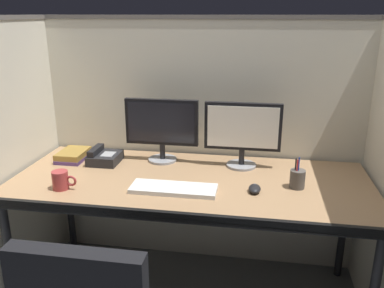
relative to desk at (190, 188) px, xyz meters
name	(u,v)px	position (x,y,z in m)	size (l,w,h in m)	color
cubicle_partition_rear	(202,144)	(0.00, 0.46, 0.10)	(2.21, 0.06, 1.57)	beige
cubicle_partition_left	(8,166)	(-0.99, -0.09, 0.10)	(0.06, 1.41, 1.57)	beige
desk	(190,188)	(0.00, 0.00, 0.00)	(1.90, 0.80, 0.74)	#997551
monitor_left	(162,126)	(-0.21, 0.26, 0.27)	(0.43, 0.17, 0.37)	gray
monitor_right	(243,130)	(0.26, 0.24, 0.27)	(0.43, 0.17, 0.37)	gray
keyboard_main	(174,189)	(-0.06, -0.15, 0.06)	(0.43, 0.15, 0.02)	silver
computer_mouse	(255,189)	(0.34, -0.10, 0.07)	(0.06, 0.10, 0.04)	black
coffee_mug	(61,180)	(-0.62, -0.22, 0.10)	(0.13, 0.08, 0.09)	#993333
desk_phone	(104,157)	(-0.55, 0.17, 0.08)	(0.17, 0.19, 0.09)	black
book_stack	(73,155)	(-0.75, 0.19, 0.08)	(0.15, 0.21, 0.06)	#4C3366
pen_cup	(297,179)	(0.55, -0.01, 0.10)	(0.08, 0.08, 0.16)	#4C4742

